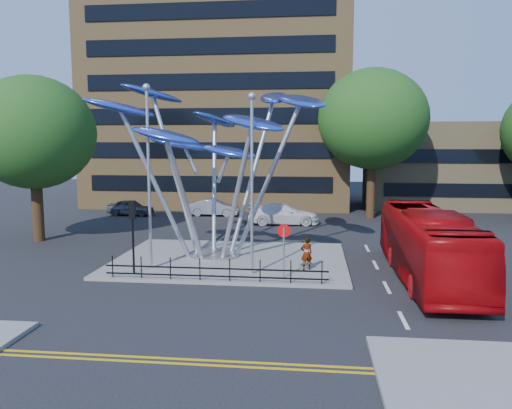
# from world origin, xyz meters

# --- Properties ---
(ground) EXTENTS (120.00, 120.00, 0.00)m
(ground) POSITION_xyz_m (0.00, 0.00, 0.00)
(ground) COLOR black
(ground) RESTS_ON ground
(traffic_island) EXTENTS (12.00, 9.00, 0.15)m
(traffic_island) POSITION_xyz_m (-1.00, 6.00, 0.07)
(traffic_island) COLOR slate
(traffic_island) RESTS_ON ground
(double_yellow_near) EXTENTS (40.00, 0.12, 0.01)m
(double_yellow_near) POSITION_xyz_m (0.00, -6.00, 0.01)
(double_yellow_near) COLOR gold
(double_yellow_near) RESTS_ON ground
(double_yellow_far) EXTENTS (40.00, 0.12, 0.01)m
(double_yellow_far) POSITION_xyz_m (0.00, -6.30, 0.01)
(double_yellow_far) COLOR gold
(double_yellow_far) RESTS_ON ground
(brick_tower) EXTENTS (25.00, 15.00, 30.00)m
(brick_tower) POSITION_xyz_m (-6.00, 32.00, 15.00)
(brick_tower) COLOR olive
(brick_tower) RESTS_ON ground
(low_building_near) EXTENTS (15.00, 8.00, 8.00)m
(low_building_near) POSITION_xyz_m (16.00, 30.00, 4.00)
(low_building_near) COLOR #9F895D
(low_building_near) RESTS_ON ground
(tree_right) EXTENTS (8.80, 8.80, 12.11)m
(tree_right) POSITION_xyz_m (8.00, 22.00, 8.04)
(tree_right) COLOR black
(tree_right) RESTS_ON ground
(tree_left) EXTENTS (7.60, 7.60, 10.32)m
(tree_left) POSITION_xyz_m (-14.00, 10.00, 6.79)
(tree_left) COLOR black
(tree_left) RESTS_ON ground
(leaf_sculpture) EXTENTS (12.72, 9.54, 9.51)m
(leaf_sculpture) POSITION_xyz_m (-2.07, 6.68, 6.87)
(leaf_sculpture) COLOR #9EA0A5
(leaf_sculpture) RESTS_ON traffic_island
(street_lamp_left) EXTENTS (0.36, 0.36, 8.80)m
(street_lamp_left) POSITION_xyz_m (-4.50, 3.50, 5.36)
(street_lamp_left) COLOR #9EA0A5
(street_lamp_left) RESTS_ON traffic_island
(street_lamp_right) EXTENTS (0.36, 0.36, 8.30)m
(street_lamp_right) POSITION_xyz_m (0.50, 3.00, 5.09)
(street_lamp_right) COLOR #9EA0A5
(street_lamp_right) RESTS_ON traffic_island
(traffic_light_island) EXTENTS (0.28, 0.18, 3.42)m
(traffic_light_island) POSITION_xyz_m (-5.00, 2.50, 2.61)
(traffic_light_island) COLOR black
(traffic_light_island) RESTS_ON traffic_island
(no_entry_sign_island) EXTENTS (0.60, 0.10, 2.45)m
(no_entry_sign_island) POSITION_xyz_m (2.00, 2.52, 1.82)
(no_entry_sign_island) COLOR #9EA0A5
(no_entry_sign_island) RESTS_ON traffic_island
(pedestrian_railing_front) EXTENTS (10.00, 0.06, 1.00)m
(pedestrian_railing_front) POSITION_xyz_m (-1.00, 1.70, 0.55)
(pedestrian_railing_front) COLOR black
(pedestrian_railing_front) RESTS_ON traffic_island
(red_bus) EXTENTS (2.71, 11.44, 3.19)m
(red_bus) POSITION_xyz_m (8.50, 3.58, 1.59)
(red_bus) COLOR #A3070B
(red_bus) RESTS_ON ground
(pedestrian) EXTENTS (0.67, 0.55, 1.59)m
(pedestrian) POSITION_xyz_m (3.00, 4.06, 0.94)
(pedestrian) COLOR gray
(pedestrian) RESTS_ON traffic_island
(parked_car_left) EXTENTS (4.04, 1.88, 1.34)m
(parked_car_left) POSITION_xyz_m (-12.14, 21.24, 0.67)
(parked_car_left) COLOR #46484F
(parked_car_left) RESTS_ON ground
(parked_car_mid) EXTENTS (4.28, 1.56, 1.40)m
(parked_car_mid) POSITION_xyz_m (-5.03, 21.80, 0.70)
(parked_car_mid) COLOR #A9AAB1
(parked_car_mid) RESTS_ON ground
(parked_car_right) EXTENTS (5.52, 2.54, 1.56)m
(parked_car_right) POSITION_xyz_m (1.06, 18.07, 0.78)
(parked_car_right) COLOR white
(parked_car_right) RESTS_ON ground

